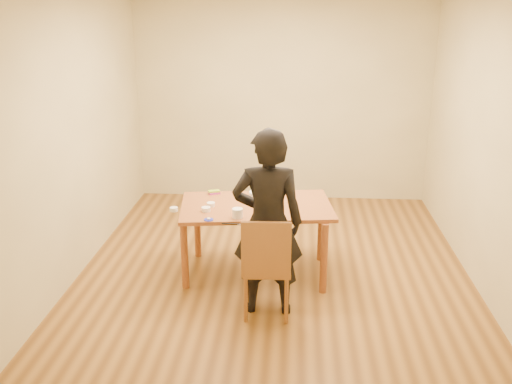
# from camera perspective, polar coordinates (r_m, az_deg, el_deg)

# --- Properties ---
(room_shell) EXTENTS (4.00, 4.50, 2.70)m
(room_shell) POSITION_cam_1_polar(r_m,az_deg,el_deg) (6.00, 2.12, 5.80)
(room_shell) COLOR brown
(room_shell) RESTS_ON ground
(dining_table) EXTENTS (1.59, 1.06, 0.04)m
(dining_table) POSITION_cam_1_polar(r_m,az_deg,el_deg) (5.68, 0.04, -1.46)
(dining_table) COLOR brown
(dining_table) RESTS_ON floor
(dining_chair) EXTENTS (0.43, 0.43, 0.04)m
(dining_chair) POSITION_cam_1_polar(r_m,az_deg,el_deg) (5.07, 1.12, -7.50)
(dining_chair) COLOR brown
(dining_chair) RESTS_ON floor
(cake_plate) EXTENTS (0.28, 0.28, 0.02)m
(cake_plate) POSITION_cam_1_polar(r_m,az_deg,el_deg) (5.77, 0.35, -0.82)
(cake_plate) COLOR red
(cake_plate) RESTS_ON dining_table
(cake) EXTENTS (0.22, 0.22, 0.07)m
(cake) POSITION_cam_1_polar(r_m,az_deg,el_deg) (5.76, 0.35, -0.39)
(cake) COLOR white
(cake) RESTS_ON cake_plate
(frosting_dome) EXTENTS (0.21, 0.21, 0.03)m
(frosting_dome) POSITION_cam_1_polar(r_m,az_deg,el_deg) (5.74, 0.35, 0.05)
(frosting_dome) COLOR white
(frosting_dome) RESTS_ON cake
(frosting_tub) EXTENTS (0.10, 0.10, 0.09)m
(frosting_tub) POSITION_cam_1_polar(r_m,az_deg,el_deg) (5.33, -1.86, -2.12)
(frosting_tub) COLOR white
(frosting_tub) RESTS_ON dining_table
(frosting_lid) EXTENTS (0.09, 0.09, 0.01)m
(frosting_lid) POSITION_cam_1_polar(r_m,az_deg,el_deg) (5.30, -4.76, -2.77)
(frosting_lid) COLOR #1C24B7
(frosting_lid) RESTS_ON dining_table
(frosting_dollop) EXTENTS (0.04, 0.04, 0.02)m
(frosting_dollop) POSITION_cam_1_polar(r_m,az_deg,el_deg) (5.30, -4.76, -2.64)
(frosting_dollop) COLOR white
(frosting_dollop) RESTS_ON frosting_lid
(ramekin_green) EXTENTS (0.09, 0.09, 0.04)m
(ramekin_green) POSITION_cam_1_polar(r_m,az_deg,el_deg) (5.51, -5.03, -1.73)
(ramekin_green) COLOR white
(ramekin_green) RESTS_ON dining_table
(ramekin_yellow) EXTENTS (0.08, 0.08, 0.04)m
(ramekin_yellow) POSITION_cam_1_polar(r_m,az_deg,el_deg) (5.64, -4.54, -1.24)
(ramekin_yellow) COLOR white
(ramekin_yellow) RESTS_ON dining_table
(ramekin_multi) EXTENTS (0.08, 0.08, 0.04)m
(ramekin_multi) POSITION_cam_1_polar(r_m,az_deg,el_deg) (5.56, -8.22, -1.72)
(ramekin_multi) COLOR white
(ramekin_multi) RESTS_ON dining_table
(candy_box_pink) EXTENTS (0.13, 0.10, 0.02)m
(candy_box_pink) POSITION_cam_1_polar(r_m,az_deg,el_deg) (6.01, -4.18, -0.10)
(candy_box_pink) COLOR #C62EA0
(candy_box_pink) RESTS_ON dining_table
(candy_box_green) EXTENTS (0.13, 0.10, 0.02)m
(candy_box_green) POSITION_cam_1_polar(r_m,az_deg,el_deg) (6.00, -4.23, 0.08)
(candy_box_green) COLOR green
(candy_box_green) RESTS_ON candy_box_pink
(spatula) EXTENTS (0.16, 0.02, 0.01)m
(spatula) POSITION_cam_1_polar(r_m,az_deg,el_deg) (5.19, -2.59, -3.19)
(spatula) COLOR black
(spatula) RESTS_ON dining_table
(person) EXTENTS (0.63, 0.42, 1.69)m
(person) POSITION_cam_1_polar(r_m,az_deg,el_deg) (4.95, 1.18, -3.13)
(person) COLOR black
(person) RESTS_ON floor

